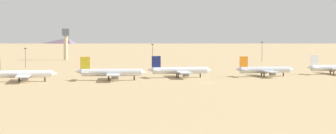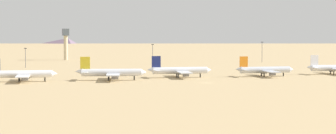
# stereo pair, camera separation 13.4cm
# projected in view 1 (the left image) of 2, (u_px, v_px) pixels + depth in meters

# --- Properties ---
(ground) EXTENTS (4000.00, 4000.00, 0.00)m
(ground) POSITION_uv_depth(u_px,v_px,m) (206.00, 83.00, 306.61)
(ground) COLOR tan
(ridge_center) EXTENTS (437.60, 380.49, 119.21)m
(ridge_center) POSITION_uv_depth(u_px,v_px,m) (39.00, 9.00, 1198.99)
(ridge_center) COLOR slate
(ridge_center) RESTS_ON ground
(ridge_east) EXTENTS (279.68, 222.20, 128.39)m
(ridge_east) POSITION_uv_depth(u_px,v_px,m) (181.00, 10.00, 1457.26)
(ridge_east) COLOR slate
(ridge_east) RESTS_ON ground
(ridge_far_east) EXTENTS (343.79, 261.19, 108.53)m
(ridge_far_east) POSITION_uv_depth(u_px,v_px,m) (258.00, 15.00, 1559.50)
(ridge_far_east) COLOR slate
(ridge_far_east) RESTS_ON ground
(parked_jet_navy_2) EXTENTS (34.72, 29.47, 11.47)m
(parked_jet_navy_2) POSITION_uv_depth(u_px,v_px,m) (21.00, 74.00, 311.80)
(parked_jet_navy_2) COLOR white
(parked_jet_navy_2) RESTS_ON ground
(parked_jet_yellow_3) EXTENTS (35.78, 30.67, 11.91)m
(parked_jet_yellow_3) POSITION_uv_depth(u_px,v_px,m) (111.00, 73.00, 320.23)
(parked_jet_yellow_3) COLOR silver
(parked_jet_yellow_3) RESTS_ON ground
(parked_jet_navy_4) EXTENTS (34.86, 29.51, 11.51)m
(parked_jet_navy_4) POSITION_uv_depth(u_px,v_px,m) (179.00, 70.00, 337.16)
(parked_jet_navy_4) COLOR silver
(parked_jet_navy_4) RESTS_ON ground
(parked_jet_orange_5) EXTENTS (33.29, 28.06, 10.99)m
(parked_jet_orange_5) POSITION_uv_depth(u_px,v_px,m) (264.00, 70.00, 344.38)
(parked_jet_orange_5) COLOR silver
(parked_jet_orange_5) RESTS_ON ground
(parked_jet_white_6) EXTENTS (33.23, 28.05, 10.97)m
(parked_jet_white_6) POSITION_uv_depth(u_px,v_px,m) (334.00, 68.00, 360.63)
(parked_jet_white_6) COLOR silver
(parked_jet_white_6) RESTS_ON ground
(control_tower) EXTENTS (5.20, 5.20, 25.20)m
(control_tower) POSITION_uv_depth(u_px,v_px,m) (66.00, 41.00, 512.01)
(control_tower) COLOR #C6B793
(control_tower) RESTS_ON ground
(light_pole_west) EXTENTS (1.80, 0.50, 12.97)m
(light_pole_west) POSITION_uv_depth(u_px,v_px,m) (25.00, 56.00, 415.94)
(light_pole_west) COLOR #59595E
(light_pole_west) RESTS_ON ground
(light_pole_mid) EXTENTS (1.80, 0.50, 14.40)m
(light_pole_mid) POSITION_uv_depth(u_px,v_px,m) (153.00, 53.00, 454.43)
(light_pole_mid) COLOR #59595E
(light_pole_mid) RESTS_ON ground
(light_pole_east) EXTENTS (1.80, 0.50, 15.42)m
(light_pole_east) POSITION_uv_depth(u_px,v_px,m) (262.00, 50.00, 479.47)
(light_pole_east) COLOR #59595E
(light_pole_east) RESTS_ON ground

